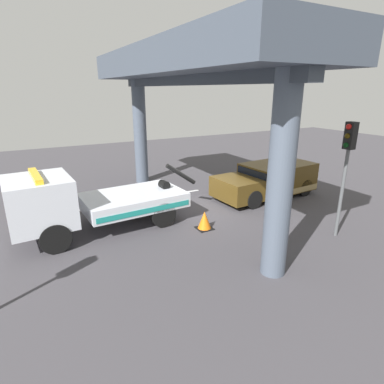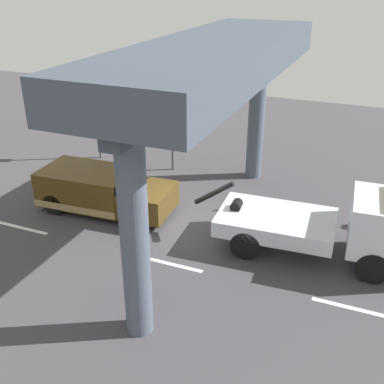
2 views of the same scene
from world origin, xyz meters
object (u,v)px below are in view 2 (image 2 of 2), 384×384
object	(u,v)px
towed_van_green	(101,191)
traffic_light_far	(172,108)
traffic_cone_orange	(233,202)
tow_truck_white	(337,224)
traffic_light_near	(95,93)

from	to	relation	value
towed_van_green	traffic_light_far	distance (m)	5.28
traffic_light_far	traffic_cone_orange	distance (m)	5.47
traffic_cone_orange	tow_truck_white	bearing A→B (deg)	-24.53
traffic_light_near	traffic_light_far	xyz separation A→B (m)	(4.00, 0.00, -0.31)
tow_truck_white	traffic_light_near	distance (m)	12.96
tow_truck_white	traffic_light_far	size ratio (longest dim) A/B	1.79
towed_van_green	traffic_cone_orange	xyz separation A→B (m)	(4.83, 1.90, -0.45)
tow_truck_white	towed_van_green	xyz separation A→B (m)	(-8.87, -0.05, -0.42)
towed_van_green	traffic_cone_orange	bearing A→B (deg)	21.45
tow_truck_white	towed_van_green	bearing A→B (deg)	-179.67
traffic_light_far	tow_truck_white	bearing A→B (deg)	-30.42
tow_truck_white	traffic_light_far	xyz separation A→B (m)	(-7.92, 4.65, 1.78)
tow_truck_white	traffic_light_near	bearing A→B (deg)	158.69
traffic_light_near	traffic_cone_orange	xyz separation A→B (m)	(7.88, -2.80, -2.95)
towed_van_green	tow_truck_white	bearing A→B (deg)	0.33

